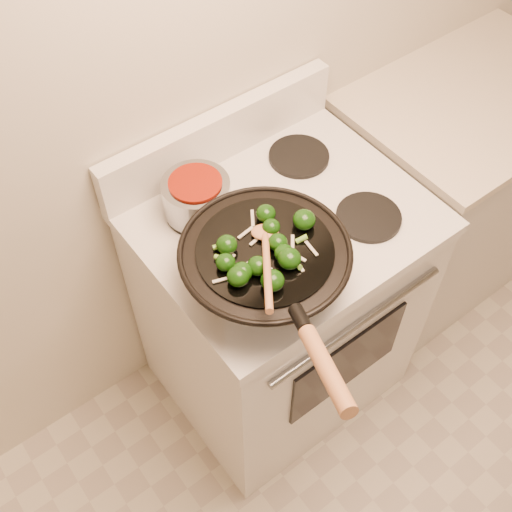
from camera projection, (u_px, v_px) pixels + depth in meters
stove at (278, 305)px, 2.12m from camera, size 0.78×0.67×1.08m
counter_unit at (450, 188)px, 2.47m from camera, size 0.87×0.62×0.91m
wok at (265, 265)px, 1.56m from camera, size 0.42×0.68×0.25m
stirfry at (265, 251)px, 1.49m from camera, size 0.30×0.24×0.05m
wooden_spoon at (266, 253)px, 1.47m from camera, size 0.21×0.27×0.09m
saucepan at (197, 196)px, 1.72m from camera, size 0.18×0.30×0.11m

